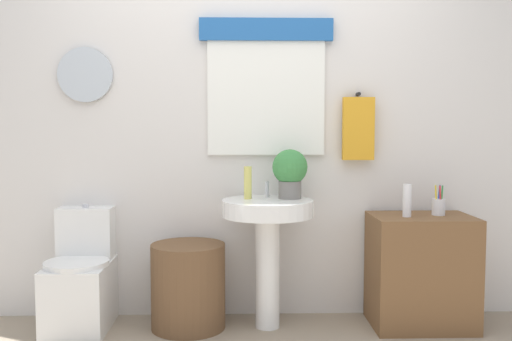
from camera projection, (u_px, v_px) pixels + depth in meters
back_wall at (243, 116)px, 3.71m from camera, size 4.40×0.18×2.60m
toilet at (81, 281)px, 3.49m from camera, size 0.38×0.51×0.74m
laundry_hamper at (188, 286)px, 3.48m from camera, size 0.45×0.45×0.52m
pedestal_sink at (268, 229)px, 3.47m from camera, size 0.56×0.56×0.79m
faucet at (267, 189)px, 3.57m from camera, size 0.03×0.03×0.10m
wooden_cabinet at (421, 271)px, 3.51m from camera, size 0.61×0.44×0.69m
soap_bottle at (248, 183)px, 3.49m from camera, size 0.05×0.05×0.20m
potted_plant at (290, 171)px, 3.51m from camera, size 0.22×0.22×0.30m
lotion_bottle at (407, 200)px, 3.44m from camera, size 0.05×0.05×0.20m
toothbrush_cup at (439, 206)px, 3.51m from camera, size 0.08×0.08×0.19m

